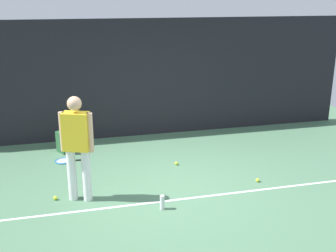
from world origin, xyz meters
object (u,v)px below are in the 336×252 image
Objects in this scene: tennis_ball_mid_court at (55,198)px; water_bottle at (162,202)px; backpack at (64,142)px; tennis_ball_by_fence at (258,180)px; tennis_ball_near_player at (176,163)px; tennis_racket at (65,161)px; tennis_player at (77,143)px.

tennis_ball_mid_court is 0.29× the size of water_bottle.
backpack reaches higher than tennis_ball_by_fence.
water_bottle is at bearing -112.35° from tennis_ball_near_player.
water_bottle is (-1.86, -0.54, 0.08)m from tennis_ball_by_fence.
water_bottle is (-0.67, -1.63, 0.08)m from tennis_ball_near_player.
backpack is (0.01, 0.54, 0.20)m from tennis_racket.
water_bottle reaches higher than tennis_ball_by_fence.
water_bottle is (1.41, -2.88, -0.10)m from backpack.
tennis_ball_by_fence is (3.05, -0.10, -0.93)m from tennis_player.
tennis_ball_near_player is 1.76m from water_bottle.
tennis_player is 3.19m from tennis_ball_by_fence.
backpack is at bearing 116.70° from tennis_player.
tennis_player is 3.86× the size of backpack.
tennis_ball_mid_court is at bearing 177.15° from tennis_ball_by_fence.
tennis_player is 1.60m from water_bottle.
tennis_player reaches higher than tennis_ball_near_player.
tennis_ball_by_fence is (3.27, -2.34, -0.18)m from backpack.
backpack reaches higher than tennis_ball_mid_court.
tennis_player is 7.51× the size of water_bottle.
tennis_racket is 9.53× the size of tennis_ball_by_fence.
tennis_racket is at bearing 151.22° from tennis_ball_by_fence.
tennis_ball_by_fence is 1.00× the size of tennis_ball_mid_court.
backpack is at bearing 116.15° from water_bottle.
tennis_ball_mid_court is at bearing -157.90° from tennis_ball_near_player.
water_bottle reaches higher than tennis_racket.
tennis_ball_mid_court is (-0.40, 0.07, -0.93)m from tennis_player.
tennis_ball_near_player is (1.86, 0.99, -0.93)m from tennis_player.
tennis_ball_mid_court is (-3.45, 0.17, 0.00)m from tennis_ball_by_fence.
tennis_racket is 2.78× the size of water_bottle.
tennis_racket is 9.53× the size of tennis_ball_mid_court.
tennis_player reaches higher than tennis_ball_by_fence.
tennis_player is 25.76× the size of tennis_ball_near_player.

